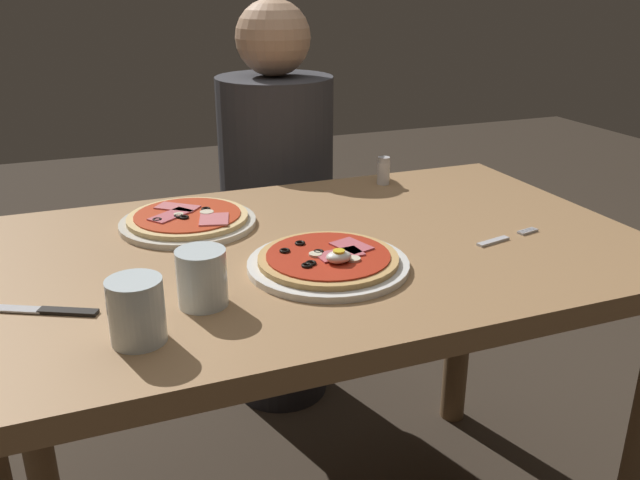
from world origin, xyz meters
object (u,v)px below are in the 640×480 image
at_px(dining_table, 314,302).
at_px(water_glass_far, 137,315).
at_px(fork, 503,238).
at_px(water_glass_near, 202,281).
at_px(diner_person, 278,223).
at_px(salt_shaker, 384,171).
at_px(pizza_foreground, 328,261).
at_px(knife, 44,310).
at_px(pizza_across_left, 188,220).

xyz_separation_m(dining_table, water_glass_far, (-0.35, -0.25, 0.16)).
xyz_separation_m(dining_table, fork, (0.35, -0.11, 0.12)).
relative_size(water_glass_near, diner_person, 0.08).
relative_size(salt_shaker, diner_person, 0.06).
xyz_separation_m(pizza_foreground, knife, (-0.46, 0.00, -0.01)).
xyz_separation_m(water_glass_near, diner_person, (0.38, 0.83, -0.24)).
distance_m(dining_table, diner_person, 0.68).
bearing_deg(pizza_foreground, pizza_across_left, 121.63).
height_order(pizza_across_left, water_glass_far, water_glass_far).
relative_size(water_glass_far, salt_shaker, 1.38).
height_order(dining_table, water_glass_far, water_glass_far).
bearing_deg(diner_person, water_glass_near, 65.20).
bearing_deg(water_glass_near, dining_table, 34.68).
bearing_deg(pizza_across_left, pizza_foreground, -58.37).
distance_m(pizza_foreground, knife, 0.46).
bearing_deg(dining_table, knife, -166.98).
height_order(pizza_foreground, salt_shaker, salt_shaker).
relative_size(dining_table, pizza_across_left, 4.58).
bearing_deg(fork, pizza_foreground, -179.63).
bearing_deg(dining_table, water_glass_near, -145.32).
bearing_deg(knife, salt_shaker, 28.37).
relative_size(dining_table, diner_person, 1.06).
xyz_separation_m(pizza_across_left, fork, (0.55, -0.30, -0.01)).
relative_size(pizza_foreground, diner_person, 0.24).
bearing_deg(pizza_across_left, dining_table, -42.80).
relative_size(fork, salt_shaker, 2.34).
height_order(knife, salt_shaker, salt_shaker).
bearing_deg(knife, water_glass_near, -14.87).
distance_m(dining_table, water_glass_near, 0.34).
xyz_separation_m(dining_table, salt_shaker, (0.30, 0.31, 0.15)).
distance_m(pizza_foreground, diner_person, 0.81).
bearing_deg(dining_table, water_glass_far, -144.82).
bearing_deg(salt_shaker, pizza_foreground, -126.72).
relative_size(knife, salt_shaker, 2.72).
relative_size(pizza_across_left, water_glass_near, 3.07).
bearing_deg(knife, water_glass_far, -48.38).
distance_m(pizza_across_left, knife, 0.40).
height_order(fork, diner_person, diner_person).
bearing_deg(water_glass_far, knife, 131.62).
xyz_separation_m(pizza_foreground, salt_shaker, (0.31, 0.42, 0.02)).
height_order(dining_table, salt_shaker, salt_shaker).
bearing_deg(water_glass_near, pizza_foreground, 14.11).
bearing_deg(water_glass_far, pizza_across_left, 70.84).
bearing_deg(diner_person, dining_table, 78.33).
distance_m(water_glass_near, water_glass_far, 0.13).
distance_m(fork, knife, 0.82).
relative_size(water_glass_near, salt_shaker, 1.33).
distance_m(pizza_foreground, water_glass_near, 0.24).
distance_m(pizza_foreground, water_glass_far, 0.36).
relative_size(pizza_across_left, knife, 1.50).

